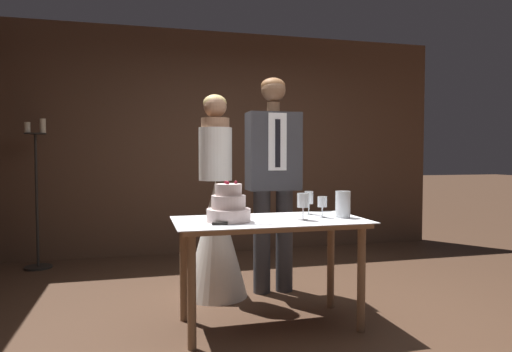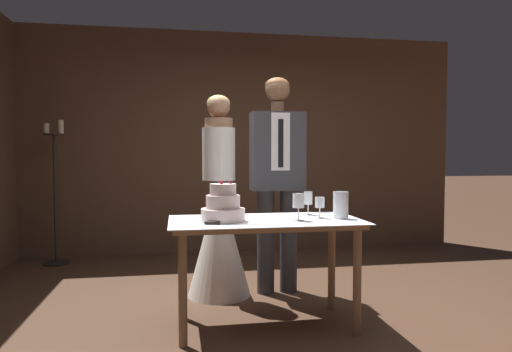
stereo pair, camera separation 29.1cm
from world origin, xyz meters
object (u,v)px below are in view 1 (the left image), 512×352
at_px(wine_glass_near, 303,202).
at_px(hurricane_candle, 343,205).
at_px(cake_knife, 230,224).
at_px(candle_stand, 37,200).
at_px(cake_table, 270,234).
at_px(bride, 216,223).
at_px(wine_glass_far, 309,198).
at_px(groom, 273,171).
at_px(tiered_cake, 229,207).
at_px(wine_glass_middle, 322,203).

bearing_deg(wine_glass_near, hurricane_candle, 8.42).
height_order(cake_knife, candle_stand, candle_stand).
distance_m(cake_table, wine_glass_near, 0.33).
relative_size(wine_glass_near, candle_stand, 0.12).
xyz_separation_m(cake_knife, bride, (0.06, 0.95, -0.14)).
bearing_deg(cake_knife, candle_stand, 137.90).
bearing_deg(wine_glass_far, groom, 100.72).
bearing_deg(tiered_cake, cake_knife, -96.88).
relative_size(cake_knife, wine_glass_middle, 2.55).
xyz_separation_m(cake_table, wine_glass_far, (0.36, 0.19, 0.22)).
relative_size(cake_table, tiered_cake, 4.47).
height_order(wine_glass_far, bride, bride).
xyz_separation_m(wine_glass_far, hurricane_candle, (0.17, -0.23, -0.03)).
xyz_separation_m(tiered_cake, groom, (0.55, 0.80, 0.21)).
bearing_deg(cake_table, cake_knife, -149.88).
bearing_deg(candle_stand, groom, -33.14).
bearing_deg(tiered_cake, wine_glass_far, 18.26).
relative_size(wine_glass_middle, groom, 0.08).
bearing_deg(tiered_cake, wine_glass_middle, 3.02).
xyz_separation_m(wine_glass_near, bride, (-0.47, 0.85, -0.26)).
height_order(wine_glass_near, wine_glass_far, wine_glass_near).
distance_m(cake_table, candle_stand, 2.92).
height_order(wine_glass_middle, bride, bride).
bearing_deg(groom, tiered_cake, -124.85).
height_order(wine_glass_near, wine_glass_middle, wine_glass_near).
relative_size(tiered_cake, candle_stand, 0.19).
xyz_separation_m(cake_knife, candle_stand, (-1.61, 2.37, -0.03)).
distance_m(hurricane_candle, candle_stand, 3.33).
bearing_deg(candle_stand, cake_knife, -55.85).
relative_size(cake_table, bride, 0.78).
distance_m(wine_glass_middle, candle_stand, 3.19).
xyz_separation_m(wine_glass_far, bride, (-0.62, 0.58, -0.25)).
distance_m(hurricane_candle, bride, 1.15).
height_order(wine_glass_near, hurricane_candle, hurricane_candle).
bearing_deg(wine_glass_near, candle_stand, 133.29).
xyz_separation_m(cake_knife, wine_glass_near, (0.54, 0.10, 0.12)).
distance_m(wine_glass_near, bride, 1.01).
relative_size(wine_glass_middle, hurricane_candle, 0.79).
distance_m(cake_table, groom, 0.90).
height_order(cake_table, cake_knife, cake_knife).
xyz_separation_m(cake_knife, hurricane_candle, (0.85, 0.14, 0.08)).
relative_size(tiered_cake, hurricane_candle, 1.56).
relative_size(wine_glass_far, bride, 0.10).
bearing_deg(wine_glass_far, tiered_cake, -161.74).
bearing_deg(hurricane_candle, bride, 134.51).
bearing_deg(tiered_cake, groom, 55.15).
bearing_deg(cake_table, wine_glass_far, 27.29).
relative_size(cake_knife, candle_stand, 0.24).
height_order(cake_table, candle_stand, candle_stand).
height_order(cake_table, wine_glass_middle, wine_glass_middle).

